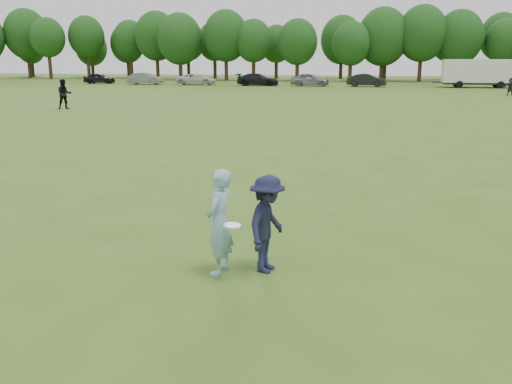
% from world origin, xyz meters
% --- Properties ---
extents(ground, '(200.00, 200.00, 0.00)m').
position_xyz_m(ground, '(0.00, 0.00, 0.00)').
color(ground, '#3C5919').
rests_on(ground, ground).
extents(thrower, '(0.48, 0.67, 1.72)m').
position_xyz_m(thrower, '(-1.10, -0.27, 0.86)').
color(thrower, '#85B3CD').
rests_on(thrower, ground).
extents(defender, '(0.79, 1.14, 1.60)m').
position_xyz_m(defender, '(-0.36, -0.03, 0.80)').
color(defender, '#181B36').
rests_on(defender, ground).
extents(player_far_a, '(1.23, 1.20, 2.00)m').
position_xyz_m(player_far_a, '(-18.99, 25.45, 1.00)').
color(player_far_a, black).
rests_on(player_far_a, ground).
extents(player_far_d, '(1.55, 0.72, 1.61)m').
position_xyz_m(player_far_d, '(13.79, 45.39, 0.81)').
color(player_far_d, '#262626').
rests_on(player_far_d, ground).
extents(car_a, '(4.20, 2.02, 1.39)m').
position_xyz_m(car_a, '(-34.06, 59.60, 0.69)').
color(car_a, black).
rests_on(car_a, ground).
extents(car_b, '(4.58, 1.68, 1.50)m').
position_xyz_m(car_b, '(-27.20, 58.56, 0.75)').
color(car_b, slate).
rests_on(car_b, ground).
extents(car_c, '(5.25, 2.87, 1.40)m').
position_xyz_m(car_c, '(-20.31, 58.86, 0.70)').
color(car_c, silver).
rests_on(car_c, ground).
extents(car_d, '(5.16, 2.13, 1.49)m').
position_xyz_m(car_d, '(-12.33, 58.53, 0.75)').
color(car_d, black).
rests_on(car_d, ground).
extents(car_e, '(4.73, 2.10, 1.58)m').
position_xyz_m(car_e, '(-5.90, 58.77, 0.79)').
color(car_e, gray).
rests_on(car_e, ground).
extents(car_f, '(4.75, 2.16, 1.51)m').
position_xyz_m(car_f, '(0.87, 58.78, 0.76)').
color(car_f, black).
rests_on(car_f, ground).
extents(disc_in_play, '(0.29, 0.29, 0.05)m').
position_xyz_m(disc_in_play, '(-0.80, -0.59, 0.92)').
color(disc_in_play, white).
rests_on(disc_in_play, ground).
extents(cargo_trailer, '(9.00, 2.75, 3.20)m').
position_xyz_m(cargo_trailer, '(13.47, 59.26, 1.78)').
color(cargo_trailer, white).
rests_on(cargo_trailer, ground).
extents(treeline, '(130.35, 18.39, 11.74)m').
position_xyz_m(treeline, '(2.81, 76.90, 6.26)').
color(treeline, '#332114').
rests_on(treeline, ground).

